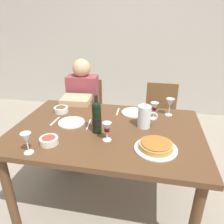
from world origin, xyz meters
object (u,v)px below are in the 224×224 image
at_px(wine_glass_spare, 26,139).
at_px(chair_left, 87,110).
at_px(wine_bottle, 97,117).
at_px(dining_table, 107,138).
at_px(baked_tart, 156,146).
at_px(wine_glass_centre, 154,107).
at_px(olive_bowl, 61,109).
at_px(salad_bowl, 49,140).
at_px(dinner_plate_right_setting, 71,122).
at_px(wine_glass_right_diner, 107,128).
at_px(chair_right, 160,116).
at_px(diner_left, 81,109).
at_px(wine_glass_left_diner, 170,103).
at_px(water_pitcher, 144,118).
at_px(dinner_plate_left_setting, 134,113).

relative_size(wine_glass_spare, chair_left, 0.17).
bearing_deg(wine_bottle, dining_table, 50.37).
bearing_deg(baked_tart, chair_left, 127.31).
bearing_deg(wine_glass_centre, chair_left, 142.47).
height_order(dining_table, wine_glass_spare, wine_glass_spare).
distance_m(baked_tart, olive_bowl, 0.98).
xyz_separation_m(salad_bowl, chair_left, (-0.11, 1.18, -0.29)).
xyz_separation_m(wine_glass_centre, wine_glass_spare, (-0.79, -0.68, -0.00)).
relative_size(olive_bowl, dinner_plate_right_setting, 0.59).
xyz_separation_m(baked_tart, dinner_plate_right_setting, (-0.70, 0.26, -0.02)).
distance_m(wine_glass_centre, dinner_plate_right_setting, 0.72).
height_order(wine_glass_spare, dinner_plate_right_setting, wine_glass_spare).
distance_m(salad_bowl, wine_glass_right_diner, 0.41).
height_order(wine_glass_right_diner, chair_right, wine_glass_right_diner).
xyz_separation_m(baked_tart, olive_bowl, (-0.87, 0.45, 0.00)).
relative_size(chair_left, chair_right, 1.00).
distance_m(wine_glass_right_diner, diner_left, 0.98).
bearing_deg(chair_right, baked_tart, 87.40).
bearing_deg(salad_bowl, wine_glass_left_diner, 37.61).
relative_size(wine_glass_centre, dinner_plate_right_setting, 0.68).
bearing_deg(wine_glass_right_diner, water_pitcher, 45.61).
relative_size(wine_glass_left_diner, diner_left, 0.14).
bearing_deg(wine_bottle, salad_bowl, -141.90).
bearing_deg(wine_bottle, wine_glass_centre, 37.49).
distance_m(chair_left, chair_right, 0.91).
distance_m(olive_bowl, wine_glass_left_diner, 1.00).
bearing_deg(dinner_plate_right_setting, dining_table, -5.82).
relative_size(water_pitcher, chair_left, 0.21).
relative_size(wine_glass_spare, dinner_plate_left_setting, 0.65).
bearing_deg(dinner_plate_left_setting, diner_left, 153.30).
xyz_separation_m(water_pitcher, dinner_plate_right_setting, (-0.60, -0.05, -0.07)).
height_order(dinner_plate_left_setting, chair_left, chair_left).
relative_size(wine_bottle, wine_glass_right_diner, 2.16).
distance_m(chair_left, diner_left, 0.26).
distance_m(wine_glass_left_diner, dinner_plate_right_setting, 0.88).
relative_size(dining_table, dinner_plate_left_setting, 6.66).
distance_m(dinner_plate_left_setting, chair_left, 0.89).
height_order(wine_glass_right_diner, diner_left, diner_left).
bearing_deg(salad_bowl, wine_glass_right_diner, 17.98).
relative_size(wine_bottle, diner_left, 0.26).
relative_size(baked_tart, diner_left, 0.25).
height_order(wine_glass_right_diner, wine_glass_centre, wine_glass_centre).
xyz_separation_m(wine_bottle, olive_bowl, (-0.43, 0.30, -0.10)).
distance_m(water_pitcher, wine_glass_centre, 0.19).
xyz_separation_m(dining_table, wine_glass_left_diner, (0.50, 0.35, 0.21)).
bearing_deg(dinner_plate_right_setting, olive_bowl, 131.88).
bearing_deg(salad_bowl, wine_glass_centre, 37.74).
relative_size(wine_glass_left_diner, dinner_plate_left_setting, 0.70).
bearing_deg(dinner_plate_left_setting, chair_right, 64.23).
height_order(wine_glass_spare, chair_right, wine_glass_spare).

